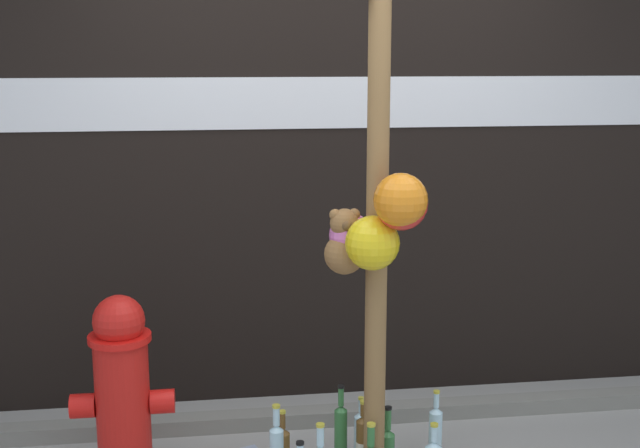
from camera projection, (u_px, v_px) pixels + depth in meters
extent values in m
cube|color=black|center=(322.00, 83.00, 4.47)|extent=(10.00, 0.20, 3.47)
cube|color=silver|center=(414.00, 102.00, 4.45)|extent=(4.35, 0.01, 0.27)
cube|color=slate|center=(335.00, 415.00, 4.34)|extent=(8.00, 0.12, 0.08)
cylinder|color=olive|center=(377.00, 222.00, 3.47)|extent=(0.09, 0.09, 2.41)
sphere|color=yellow|center=(372.00, 243.00, 3.37)|extent=(0.22, 0.22, 0.22)
sphere|color=#D66BB2|center=(351.00, 236.00, 3.49)|extent=(0.19, 0.19, 0.19)
sphere|color=orange|center=(401.00, 200.00, 3.27)|extent=(0.22, 0.22, 0.22)
sphere|color=red|center=(401.00, 204.00, 3.29)|extent=(0.21, 0.21, 0.21)
sphere|color=brown|center=(344.00, 254.00, 3.48)|extent=(0.17, 0.17, 0.17)
sphere|color=brown|center=(345.00, 223.00, 3.46)|extent=(0.12, 0.12, 0.12)
sphere|color=brown|center=(335.00, 215.00, 3.44)|extent=(0.05, 0.05, 0.05)
sphere|color=brown|center=(354.00, 214.00, 3.45)|extent=(0.05, 0.05, 0.05)
sphere|color=brown|center=(347.00, 226.00, 3.41)|extent=(0.04, 0.04, 0.04)
cylinder|color=red|center=(123.00, 410.00, 3.72)|extent=(0.24, 0.24, 0.65)
cylinder|color=red|center=(120.00, 338.00, 3.65)|extent=(0.28, 0.28, 0.03)
sphere|color=red|center=(119.00, 321.00, 3.64)|extent=(0.23, 0.23, 0.23)
cylinder|color=red|center=(83.00, 406.00, 3.69)|extent=(0.11, 0.11, 0.11)
cylinder|color=red|center=(163.00, 401.00, 3.74)|extent=(0.11, 0.11, 0.11)
cylinder|color=#B2DBEA|center=(435.00, 437.00, 3.92)|extent=(0.06, 0.06, 0.25)
cone|color=#B2DBEA|center=(436.00, 410.00, 3.89)|extent=(0.06, 0.06, 0.03)
cylinder|color=#B2DBEA|center=(436.00, 400.00, 3.88)|extent=(0.03, 0.03, 0.07)
cylinder|color=gold|center=(437.00, 392.00, 3.87)|extent=(0.03, 0.03, 0.01)
cylinder|color=#337038|center=(371.00, 436.00, 3.57)|extent=(0.03, 0.03, 0.09)
cylinder|color=gold|center=(371.00, 425.00, 3.56)|extent=(0.04, 0.04, 0.01)
cylinder|color=#B2DBEA|center=(361.00, 435.00, 3.99)|extent=(0.06, 0.06, 0.19)
cone|color=#B2DBEA|center=(361.00, 414.00, 3.97)|extent=(0.06, 0.06, 0.03)
cylinder|color=#B2DBEA|center=(361.00, 406.00, 3.96)|extent=(0.02, 0.02, 0.06)
cylinder|color=gold|center=(361.00, 398.00, 3.95)|extent=(0.03, 0.03, 0.01)
cylinder|color=#B2DBEA|center=(320.00, 436.00, 3.46)|extent=(0.03, 0.03, 0.09)
cylinder|color=gold|center=(320.00, 425.00, 3.45)|extent=(0.04, 0.04, 0.01)
cone|color=#B2DBEA|center=(434.00, 445.00, 3.53)|extent=(0.07, 0.07, 0.03)
cylinder|color=#B2DBEA|center=(434.00, 434.00, 3.52)|extent=(0.03, 0.03, 0.07)
cylinder|color=gold|center=(434.00, 425.00, 3.52)|extent=(0.03, 0.03, 0.01)
cylinder|color=black|center=(300.00, 443.00, 3.41)|extent=(0.03, 0.03, 0.01)
cylinder|color=#337038|center=(380.00, 442.00, 3.93)|extent=(0.06, 0.06, 0.19)
cone|color=#337038|center=(380.00, 422.00, 3.90)|extent=(0.06, 0.06, 0.03)
cylinder|color=#337038|center=(380.00, 412.00, 3.89)|extent=(0.03, 0.03, 0.07)
cylinder|color=gold|center=(381.00, 404.00, 3.89)|extent=(0.03, 0.03, 0.01)
cone|color=brown|center=(283.00, 431.00, 3.75)|extent=(0.07, 0.07, 0.03)
cylinder|color=brown|center=(282.00, 421.00, 3.74)|extent=(0.03, 0.03, 0.07)
cylinder|color=gold|center=(282.00, 412.00, 3.73)|extent=(0.03, 0.03, 0.01)
cylinder|color=brown|center=(363.00, 446.00, 3.83)|extent=(0.07, 0.07, 0.24)
cone|color=brown|center=(364.00, 419.00, 3.80)|extent=(0.07, 0.07, 0.03)
cylinder|color=brown|center=(364.00, 410.00, 3.79)|extent=(0.03, 0.03, 0.06)
cylinder|color=gold|center=(364.00, 402.00, 3.78)|extent=(0.04, 0.04, 0.01)
cylinder|color=#337038|center=(341.00, 440.00, 3.84)|extent=(0.06, 0.06, 0.29)
cone|color=#337038|center=(341.00, 408.00, 3.81)|extent=(0.06, 0.06, 0.02)
cylinder|color=#337038|center=(341.00, 397.00, 3.80)|extent=(0.03, 0.03, 0.09)
cylinder|color=black|center=(341.00, 387.00, 3.79)|extent=(0.03, 0.03, 0.01)
cone|color=#B2DBEA|center=(276.00, 428.00, 3.60)|extent=(0.06, 0.06, 0.02)
cylinder|color=#B2DBEA|center=(276.00, 416.00, 3.59)|extent=(0.03, 0.03, 0.08)
cylinder|color=gold|center=(276.00, 406.00, 3.58)|extent=(0.04, 0.04, 0.01)
cone|color=#337038|center=(388.00, 432.00, 3.76)|extent=(0.07, 0.07, 0.03)
cylinder|color=#337038|center=(388.00, 419.00, 3.75)|extent=(0.03, 0.03, 0.10)
cylinder|color=black|center=(388.00, 408.00, 3.74)|extent=(0.03, 0.03, 0.01)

